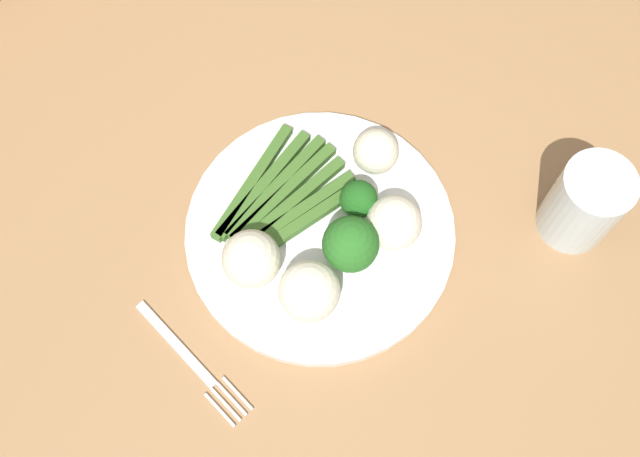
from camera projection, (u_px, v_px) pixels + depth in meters
name	position (u px, v px, depth m)	size (l,w,h in m)	color
ground_plane	(300.00, 350.00, 1.56)	(6.00, 6.00, 0.02)	tan
dining_table	(288.00, 234.00, 0.96)	(1.33, 0.90, 0.73)	#9E754C
chair	(13.00, 36.00, 1.23)	(0.46, 0.46, 0.87)	brown
plate	(320.00, 233.00, 0.85)	(0.29, 0.29, 0.01)	white
asparagus_bundle	(280.00, 200.00, 0.85)	(0.16, 0.12, 0.01)	#3D6626
broccoli_back	(351.00, 245.00, 0.79)	(0.06, 0.06, 0.07)	#568E33
broccoli_right	(358.00, 199.00, 0.82)	(0.04, 0.04, 0.05)	#4C7F2B
cauliflower_front_left	(394.00, 223.00, 0.81)	(0.06, 0.06, 0.06)	white
cauliflower_near_fork	(309.00, 291.00, 0.78)	(0.06, 0.06, 0.06)	white
cauliflower_edge	(376.00, 151.00, 0.85)	(0.05, 0.05, 0.05)	silver
cauliflower_near_center	(251.00, 259.00, 0.79)	(0.06, 0.06, 0.06)	silver
fork	(192.00, 362.00, 0.80)	(0.04, 0.17, 0.00)	silver
water_glass	(585.00, 203.00, 0.81)	(0.08, 0.08, 0.11)	silver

